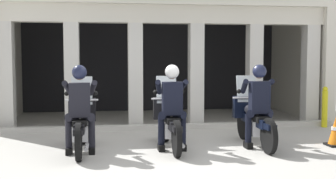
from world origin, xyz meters
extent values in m
plane|color=#A8A59E|center=(0.00, 3.00, 0.00)|extent=(80.00, 80.00, 0.00)
cube|color=black|center=(0.29, 6.13, 1.49)|extent=(8.61, 0.24, 2.99)
cube|color=beige|center=(0.29, 2.72, 2.77)|extent=(8.61, 0.36, 0.44)
cube|color=beige|center=(0.29, 4.35, 3.07)|extent=(8.61, 3.96, 0.16)
cube|color=beige|center=(-3.92, 4.35, 1.49)|extent=(0.30, 3.96, 2.99)
cube|color=beige|center=(4.49, 4.35, 1.49)|extent=(0.30, 3.96, 2.99)
cube|color=beige|center=(-3.52, 2.72, 1.27)|extent=(0.35, 0.36, 2.55)
cube|color=beige|center=(-2.00, 2.72, 1.27)|extent=(0.35, 0.36, 2.55)
cube|color=beige|center=(-0.47, 2.72, 1.27)|extent=(0.35, 0.36, 2.55)
cube|color=beige|center=(1.05, 2.72, 1.27)|extent=(0.35, 0.36, 2.55)
cube|color=beige|center=(2.57, 2.72, 1.27)|extent=(0.35, 0.36, 2.55)
cube|color=beige|center=(4.09, 2.72, 1.27)|extent=(0.35, 0.36, 2.55)
cube|color=#B7B5AD|center=(0.29, 2.22, 0.06)|extent=(8.21, 0.24, 0.12)
cylinder|color=black|center=(-1.65, 0.70, 0.32)|extent=(0.09, 0.64, 0.64)
cylinder|color=black|center=(-1.65, -0.70, 0.32)|extent=(0.09, 0.64, 0.64)
cube|color=black|center=(-1.65, 0.70, 0.53)|extent=(0.14, 0.44, 0.08)
cube|color=silver|center=(-1.65, -0.05, 0.37)|extent=(0.28, 0.44, 0.28)
cube|color=black|center=(-1.65, 0.00, 0.50)|extent=(0.18, 1.24, 0.16)
ellipsoid|color=#1E2338|center=(-1.65, 0.22, 0.68)|extent=(0.26, 0.48, 0.22)
cube|color=black|center=(-1.65, -0.18, 0.57)|extent=(0.24, 0.52, 0.10)
cube|color=black|center=(-1.65, -0.64, 0.50)|extent=(0.16, 0.48, 0.10)
cylinder|color=silver|center=(-1.65, 0.64, 0.56)|extent=(0.05, 0.24, 0.53)
cube|color=black|center=(-1.65, 0.58, 0.70)|extent=(0.52, 0.16, 0.44)
sphere|color=silver|center=(-1.65, 0.68, 0.72)|extent=(0.18, 0.18, 0.18)
cube|color=silver|center=(-1.65, 0.56, 1.07)|extent=(0.40, 0.14, 0.54)
cylinder|color=silver|center=(-1.65, 0.48, 0.90)|extent=(0.62, 0.04, 0.04)
cylinder|color=silver|center=(-1.53, -0.40, 0.18)|extent=(0.07, 0.55, 0.07)
cube|color=black|center=(-1.65, -0.20, 0.97)|extent=(0.36, 0.22, 0.60)
cube|color=#591414|center=(-1.65, -0.08, 0.99)|extent=(0.05, 0.02, 0.32)
sphere|color=#936B51|center=(-1.65, -0.18, 1.43)|extent=(0.21, 0.21, 0.21)
sphere|color=#191E38|center=(-1.65, -0.18, 1.46)|extent=(0.26, 0.26, 0.26)
cylinder|color=black|center=(-1.51, -0.18, 0.66)|extent=(0.26, 0.29, 0.17)
cylinder|color=black|center=(-1.45, -0.18, 0.39)|extent=(0.12, 0.12, 0.53)
cube|color=black|center=(-1.45, -0.17, 0.06)|extent=(0.11, 0.26, 0.12)
cylinder|color=black|center=(-1.79, -0.18, 0.66)|extent=(0.26, 0.29, 0.17)
cylinder|color=black|center=(-1.85, -0.18, 0.39)|extent=(0.12, 0.12, 0.53)
cube|color=black|center=(-1.85, -0.17, 0.06)|extent=(0.11, 0.26, 0.12)
cylinder|color=black|center=(-1.43, 0.03, 1.16)|extent=(0.19, 0.48, 0.31)
sphere|color=black|center=(-1.39, 0.24, 1.05)|extent=(0.09, 0.09, 0.09)
cylinder|color=black|center=(-1.87, 0.03, 1.16)|extent=(0.19, 0.48, 0.31)
sphere|color=black|center=(-1.91, 0.24, 1.05)|extent=(0.09, 0.09, 0.09)
cylinder|color=black|center=(0.00, 0.74, 0.32)|extent=(0.09, 0.64, 0.64)
cylinder|color=black|center=(0.00, -0.66, 0.32)|extent=(0.09, 0.64, 0.64)
cube|color=black|center=(0.00, 0.74, 0.53)|extent=(0.14, 0.44, 0.08)
cube|color=silver|center=(0.00, -0.01, 0.37)|extent=(0.28, 0.44, 0.28)
cube|color=black|center=(0.00, 0.04, 0.50)|extent=(0.18, 1.24, 0.16)
ellipsoid|color=#1E2338|center=(0.00, 0.26, 0.68)|extent=(0.26, 0.48, 0.22)
cube|color=black|center=(0.00, -0.14, 0.57)|extent=(0.24, 0.52, 0.10)
cube|color=black|center=(0.00, -0.60, 0.50)|extent=(0.16, 0.48, 0.10)
cylinder|color=silver|center=(0.00, 0.68, 0.56)|extent=(0.05, 0.24, 0.53)
cube|color=black|center=(0.00, 0.62, 0.70)|extent=(0.52, 0.16, 0.44)
sphere|color=silver|center=(0.00, 0.72, 0.72)|extent=(0.18, 0.18, 0.18)
cube|color=silver|center=(0.00, 0.60, 1.07)|extent=(0.40, 0.14, 0.54)
cylinder|color=silver|center=(0.00, 0.52, 0.90)|extent=(0.62, 0.04, 0.04)
cylinder|color=silver|center=(0.12, -0.36, 0.18)|extent=(0.07, 0.55, 0.07)
cube|color=black|center=(0.00, -0.16, 0.97)|extent=(0.36, 0.22, 0.60)
cube|color=#14193F|center=(0.00, -0.04, 0.99)|extent=(0.05, 0.02, 0.32)
sphere|color=#936B51|center=(0.00, -0.14, 1.43)|extent=(0.21, 0.21, 0.21)
sphere|color=silver|center=(0.00, -0.14, 1.46)|extent=(0.26, 0.26, 0.26)
cylinder|color=black|center=(0.14, -0.14, 0.66)|extent=(0.26, 0.29, 0.17)
cylinder|color=black|center=(0.20, -0.14, 0.39)|extent=(0.12, 0.12, 0.53)
cube|color=black|center=(0.20, -0.13, 0.06)|extent=(0.11, 0.26, 0.12)
cylinder|color=black|center=(-0.14, -0.14, 0.66)|extent=(0.26, 0.29, 0.17)
cylinder|color=black|center=(-0.20, -0.14, 0.39)|extent=(0.12, 0.12, 0.53)
cube|color=black|center=(-0.20, -0.13, 0.06)|extent=(0.11, 0.26, 0.12)
cylinder|color=black|center=(0.22, 0.07, 1.16)|extent=(0.19, 0.48, 0.31)
sphere|color=black|center=(0.26, 0.28, 1.05)|extent=(0.09, 0.09, 0.09)
cylinder|color=black|center=(-0.22, 0.07, 1.16)|extent=(0.19, 0.48, 0.31)
sphere|color=black|center=(-0.26, 0.28, 1.05)|extent=(0.09, 0.09, 0.09)
cylinder|color=black|center=(1.65, 0.73, 0.32)|extent=(0.09, 0.64, 0.64)
cylinder|color=black|center=(1.65, -0.67, 0.32)|extent=(0.09, 0.64, 0.64)
cube|color=black|center=(1.65, 0.73, 0.53)|extent=(0.14, 0.44, 0.08)
cube|color=silver|center=(1.65, -0.02, 0.37)|extent=(0.28, 0.44, 0.28)
cube|color=black|center=(1.65, 0.03, 0.50)|extent=(0.18, 1.24, 0.16)
ellipsoid|color=black|center=(1.65, 0.25, 0.68)|extent=(0.26, 0.48, 0.22)
cube|color=black|center=(1.65, -0.15, 0.57)|extent=(0.24, 0.52, 0.10)
cube|color=black|center=(1.65, -0.61, 0.50)|extent=(0.16, 0.48, 0.10)
cylinder|color=silver|center=(1.65, 0.67, 0.56)|extent=(0.05, 0.24, 0.53)
cube|color=black|center=(1.65, 0.61, 0.70)|extent=(0.52, 0.16, 0.44)
sphere|color=silver|center=(1.65, 0.71, 0.72)|extent=(0.18, 0.18, 0.18)
cube|color=silver|center=(1.65, 0.59, 1.07)|extent=(0.40, 0.14, 0.54)
cylinder|color=silver|center=(1.65, 0.51, 0.90)|extent=(0.62, 0.04, 0.04)
cylinder|color=silver|center=(1.77, -0.37, 0.18)|extent=(0.07, 0.55, 0.07)
cube|color=black|center=(1.65, -0.17, 0.97)|extent=(0.36, 0.22, 0.60)
cube|color=#14193F|center=(1.65, -0.05, 0.99)|extent=(0.05, 0.02, 0.32)
sphere|color=tan|center=(1.65, -0.15, 1.43)|extent=(0.21, 0.21, 0.21)
sphere|color=#191E38|center=(1.65, -0.15, 1.46)|extent=(0.26, 0.26, 0.26)
cylinder|color=black|center=(1.79, -0.15, 0.66)|extent=(0.26, 0.29, 0.17)
cylinder|color=black|center=(1.85, -0.15, 0.39)|extent=(0.12, 0.12, 0.53)
cube|color=black|center=(1.85, -0.14, 0.06)|extent=(0.11, 0.26, 0.12)
cylinder|color=black|center=(1.51, -0.15, 0.66)|extent=(0.26, 0.29, 0.17)
cylinder|color=black|center=(1.45, -0.15, 0.39)|extent=(0.12, 0.12, 0.53)
cube|color=black|center=(1.45, -0.14, 0.06)|extent=(0.11, 0.26, 0.12)
cylinder|color=black|center=(1.87, 0.06, 1.16)|extent=(0.19, 0.48, 0.31)
sphere|color=black|center=(1.91, 0.27, 1.05)|extent=(0.09, 0.09, 0.09)
cylinder|color=black|center=(1.43, 0.06, 1.16)|extent=(0.19, 0.48, 0.31)
sphere|color=black|center=(1.39, 0.27, 1.05)|extent=(0.09, 0.09, 0.09)
cube|color=black|center=(3.21, -0.17, 0.02)|extent=(0.34, 0.34, 0.04)
cone|color=orange|center=(3.21, -0.17, 0.32)|extent=(0.28, 0.28, 0.55)
cylinder|color=white|center=(3.21, -0.17, 0.34)|extent=(0.17, 0.17, 0.06)
cylinder|color=yellow|center=(4.13, 1.98, 0.45)|extent=(0.14, 0.14, 0.90)
sphere|color=yellow|center=(4.13, 1.98, 0.94)|extent=(0.13, 0.13, 0.13)
camera|label=1|loc=(-1.20, -7.89, 1.71)|focal=46.14mm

